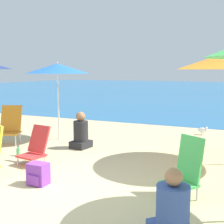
{
  "coord_description": "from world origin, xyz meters",
  "views": [
    {
      "loc": [
        2.43,
        -3.73,
        1.77
      ],
      "look_at": [
        0.03,
        1.49,
        1.0
      ],
      "focal_mm": 50.0,
      "sensor_mm": 36.0,
      "label": 1
    }
  ],
  "objects_px": {
    "seagull": "(203,130)",
    "person_seated_far": "(173,212)",
    "beach_chair_orange": "(10,124)",
    "backpack_purple": "(38,174)",
    "person_seated_near": "(81,133)",
    "beach_chair_green": "(185,169)",
    "beach_chair_red": "(36,146)",
    "water_bottle": "(18,152)",
    "beach_umbrella_blue": "(57,69)"
  },
  "relations": [
    {
      "from": "beach_chair_red",
      "to": "person_seated_near",
      "type": "distance_m",
      "value": 1.42
    },
    {
      "from": "person_seated_far",
      "to": "water_bottle",
      "type": "height_order",
      "value": "person_seated_far"
    },
    {
      "from": "beach_chair_red",
      "to": "beach_chair_green",
      "type": "distance_m",
      "value": 2.95
    },
    {
      "from": "beach_umbrella_blue",
      "to": "seagull",
      "type": "distance_m",
      "value": 4.26
    },
    {
      "from": "beach_chair_red",
      "to": "backpack_purple",
      "type": "bearing_deg",
      "value": -41.46
    },
    {
      "from": "person_seated_near",
      "to": "person_seated_far",
      "type": "xyz_separation_m",
      "value": [
        2.86,
        -3.0,
        -0.03
      ]
    },
    {
      "from": "beach_umbrella_blue",
      "to": "beach_chair_red",
      "type": "bearing_deg",
      "value": -67.82
    },
    {
      "from": "water_bottle",
      "to": "beach_chair_orange",
      "type": "bearing_deg",
      "value": 139.49
    },
    {
      "from": "person_seated_far",
      "to": "backpack_purple",
      "type": "distance_m",
      "value": 2.4
    },
    {
      "from": "person_seated_near",
      "to": "water_bottle",
      "type": "height_order",
      "value": "person_seated_near"
    },
    {
      "from": "beach_chair_red",
      "to": "seagull",
      "type": "relative_size",
      "value": 2.66
    },
    {
      "from": "person_seated_near",
      "to": "seagull",
      "type": "distance_m",
      "value": 3.54
    },
    {
      "from": "beach_chair_green",
      "to": "person_seated_near",
      "type": "relative_size",
      "value": 1.03
    },
    {
      "from": "beach_chair_orange",
      "to": "person_seated_far",
      "type": "relative_size",
      "value": 1.18
    },
    {
      "from": "beach_umbrella_blue",
      "to": "backpack_purple",
      "type": "bearing_deg",
      "value": -61.52
    },
    {
      "from": "beach_chair_green",
      "to": "person_seated_far",
      "type": "bearing_deg",
      "value": -50.85
    },
    {
      "from": "backpack_purple",
      "to": "seagull",
      "type": "xyz_separation_m",
      "value": [
        1.75,
        4.95,
        -0.03
      ]
    },
    {
      "from": "person_seated_far",
      "to": "seagull",
      "type": "distance_m",
      "value": 5.68
    },
    {
      "from": "beach_chair_red",
      "to": "backpack_purple",
      "type": "relative_size",
      "value": 2.11
    },
    {
      "from": "beach_chair_orange",
      "to": "person_seated_far",
      "type": "bearing_deg",
      "value": -53.47
    },
    {
      "from": "beach_chair_orange",
      "to": "person_seated_near",
      "type": "relative_size",
      "value": 1.1
    },
    {
      "from": "beach_chair_orange",
      "to": "seagull",
      "type": "relative_size",
      "value": 3.42
    },
    {
      "from": "seagull",
      "to": "beach_umbrella_blue",
      "type": "bearing_deg",
      "value": -146.88
    },
    {
      "from": "person_seated_near",
      "to": "beach_chair_orange",
      "type": "bearing_deg",
      "value": -162.37
    },
    {
      "from": "water_bottle",
      "to": "person_seated_near",
      "type": "bearing_deg",
      "value": 53.19
    },
    {
      "from": "water_bottle",
      "to": "seagull",
      "type": "xyz_separation_m",
      "value": [
        3.17,
        3.79,
        0.06
      ]
    },
    {
      "from": "beach_umbrella_blue",
      "to": "water_bottle",
      "type": "bearing_deg",
      "value": -86.24
    },
    {
      "from": "beach_umbrella_blue",
      "to": "backpack_purple",
      "type": "distance_m",
      "value": 3.6
    },
    {
      "from": "person_seated_far",
      "to": "water_bottle",
      "type": "distance_m",
      "value": 4.16
    },
    {
      "from": "beach_chair_red",
      "to": "seagull",
      "type": "xyz_separation_m",
      "value": [
        2.5,
        4.07,
        -0.19
      ]
    },
    {
      "from": "beach_umbrella_blue",
      "to": "person_seated_far",
      "type": "distance_m",
      "value": 5.4
    },
    {
      "from": "beach_umbrella_blue",
      "to": "person_seated_near",
      "type": "relative_size",
      "value": 2.36
    },
    {
      "from": "beach_umbrella_blue",
      "to": "water_bottle",
      "type": "xyz_separation_m",
      "value": [
        0.11,
        -1.65,
        -1.73
      ]
    },
    {
      "from": "beach_chair_red",
      "to": "water_bottle",
      "type": "xyz_separation_m",
      "value": [
        -0.68,
        0.28,
        -0.25
      ]
    },
    {
      "from": "beach_umbrella_blue",
      "to": "beach_chair_red",
      "type": "xyz_separation_m",
      "value": [
        0.79,
        -1.93,
        -1.48
      ]
    },
    {
      "from": "beach_chair_orange",
      "to": "person_seated_far",
      "type": "xyz_separation_m",
      "value": [
        4.62,
        -2.65,
        -0.17
      ]
    },
    {
      "from": "person_seated_far",
      "to": "person_seated_near",
      "type": "bearing_deg",
      "value": 87.4
    },
    {
      "from": "beach_chair_orange",
      "to": "backpack_purple",
      "type": "xyz_separation_m",
      "value": [
        2.33,
        -1.94,
        -0.31
      ]
    },
    {
      "from": "beach_chair_red",
      "to": "beach_chair_green",
      "type": "relative_size",
      "value": 0.83
    },
    {
      "from": "beach_chair_green",
      "to": "person_seated_near",
      "type": "height_order",
      "value": "beach_chair_green"
    },
    {
      "from": "seagull",
      "to": "person_seated_far",
      "type": "bearing_deg",
      "value": -84.6
    },
    {
      "from": "beach_umbrella_blue",
      "to": "seagull",
      "type": "height_order",
      "value": "beach_umbrella_blue"
    },
    {
      "from": "beach_chair_red",
      "to": "person_seated_near",
      "type": "height_order",
      "value": "person_seated_near"
    },
    {
      "from": "beach_umbrella_blue",
      "to": "seagull",
      "type": "xyz_separation_m",
      "value": [
        3.28,
        2.14,
        -1.67
      ]
    },
    {
      "from": "person_seated_near",
      "to": "water_bottle",
      "type": "xyz_separation_m",
      "value": [
        -0.85,
        -1.13,
        -0.26
      ]
    },
    {
      "from": "person_seated_near",
      "to": "person_seated_far",
      "type": "bearing_deg",
      "value": -40.0
    },
    {
      "from": "beach_chair_red",
      "to": "person_seated_far",
      "type": "relative_size",
      "value": 0.92
    },
    {
      "from": "beach_umbrella_blue",
      "to": "beach_chair_orange",
      "type": "distance_m",
      "value": 1.79
    },
    {
      "from": "person_seated_near",
      "to": "backpack_purple",
      "type": "xyz_separation_m",
      "value": [
        0.57,
        -2.29,
        -0.17
      ]
    },
    {
      "from": "person_seated_near",
      "to": "person_seated_far",
      "type": "relative_size",
      "value": 1.08
    }
  ]
}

